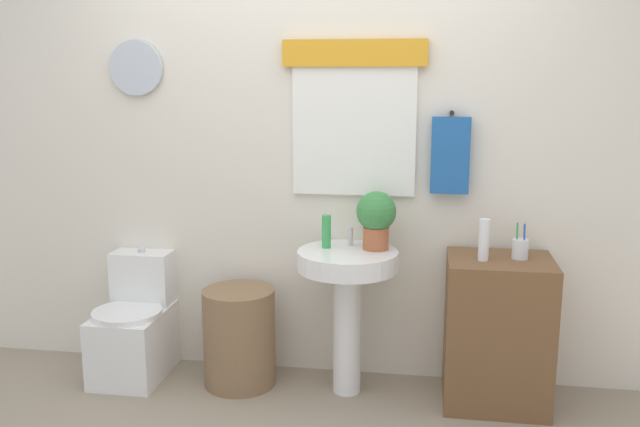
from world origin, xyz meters
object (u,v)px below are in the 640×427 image
object	(u,v)px
laundry_hamper	(239,337)
pedestal_sink	(347,286)
soap_bottle	(326,231)
wooden_cabinet	(497,332)
toilet	(135,329)
lotion_bottle	(484,240)
potted_plant	(376,217)
toothbrush_cup	(520,249)

from	to	relation	value
laundry_hamper	pedestal_sink	size ratio (longest dim) A/B	0.69
soap_bottle	wooden_cabinet	bearing A→B (deg)	-3.19
toilet	pedestal_sink	xyz separation A→B (m)	(1.21, -0.03, 0.32)
wooden_cabinet	lotion_bottle	size ratio (longest dim) A/B	3.67
potted_plant	lotion_bottle	world-z (taller)	potted_plant
laundry_hamper	lotion_bottle	size ratio (longest dim) A/B	2.57
wooden_cabinet	toothbrush_cup	size ratio (longest dim) A/B	4.18
potted_plant	laundry_hamper	bearing A→B (deg)	-175.33
toilet	lotion_bottle	distance (m)	1.99
lotion_bottle	toothbrush_cup	world-z (taller)	lotion_bottle
soap_bottle	toothbrush_cup	world-z (taller)	soap_bottle
potted_plant	lotion_bottle	distance (m)	0.56
toilet	wooden_cabinet	world-z (taller)	wooden_cabinet
pedestal_sink	laundry_hamper	bearing A→B (deg)	180.00
wooden_cabinet	toothbrush_cup	xyz separation A→B (m)	(0.09, 0.02, 0.44)
soap_bottle	toothbrush_cup	bearing A→B (deg)	-1.75
lotion_bottle	wooden_cabinet	bearing A→B (deg)	23.51
laundry_hamper	soap_bottle	bearing A→B (deg)	6.01
toilet	laundry_hamper	world-z (taller)	toilet
laundry_hamper	soap_bottle	xyz separation A→B (m)	(0.47, 0.05, 0.60)
potted_plant	lotion_bottle	size ratio (longest dim) A/B	1.46
soap_bottle	toothbrush_cup	xyz separation A→B (m)	(0.99, -0.03, -0.05)
toilet	wooden_cabinet	size ratio (longest dim) A/B	0.91
wooden_cabinet	lotion_bottle	bearing A→B (deg)	-156.49
pedestal_sink	toilet	bearing A→B (deg)	178.50
pedestal_sink	toothbrush_cup	size ratio (longest dim) A/B	4.23
pedestal_sink	potted_plant	world-z (taller)	potted_plant
potted_plant	soap_bottle	bearing A→B (deg)	-177.80
laundry_hamper	soap_bottle	world-z (taller)	soap_bottle
lotion_bottle	toothbrush_cup	xyz separation A→B (m)	(0.18, 0.06, -0.05)
toothbrush_cup	potted_plant	bearing A→B (deg)	176.84
wooden_cabinet	soap_bottle	xyz separation A→B (m)	(-0.90, 0.05, 0.48)
toilet	toothbrush_cup	bearing A→B (deg)	-0.33
pedestal_sink	soap_bottle	bearing A→B (deg)	157.38
toilet	laundry_hamper	distance (m)	0.62
toilet	wooden_cabinet	xyz separation A→B (m)	(1.99, -0.03, 0.12)
toilet	soap_bottle	distance (m)	1.25
wooden_cabinet	potted_plant	world-z (taller)	potted_plant
toilet	toothbrush_cup	size ratio (longest dim) A/B	3.80
wooden_cabinet	potted_plant	xyz separation A→B (m)	(-0.64, 0.06, 0.57)
toilet	pedestal_sink	world-z (taller)	pedestal_sink
toilet	wooden_cabinet	distance (m)	1.99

